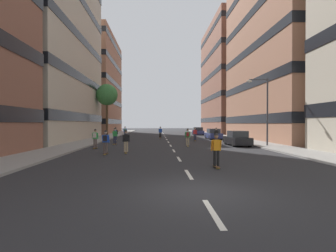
{
  "coord_description": "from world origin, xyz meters",
  "views": [
    {
      "loc": [
        -1.43,
        -8.52,
        2.28
      ],
      "look_at": [
        0.0,
        24.16,
        1.95
      ],
      "focal_mm": 27.77,
      "sensor_mm": 36.0,
      "label": 1
    }
  ],
  "objects_px": {
    "parked_car_near": "(198,131)",
    "skater_4": "(106,141)",
    "parked_car_far": "(237,139)",
    "skater_2": "(216,149)",
    "skater_0": "(126,140)",
    "skater_1": "(160,132)",
    "skater_8": "(125,131)",
    "skater_3": "(216,134)",
    "skater_7": "(95,137)",
    "skater_10": "(188,136)",
    "street_tree_near": "(107,95)",
    "streetlamp_right": "(264,104)",
    "parked_car_mid": "(213,134)",
    "skater_5": "(115,135)",
    "skater_6": "(116,133)",
    "skater_9": "(195,133)"
  },
  "relations": [
    {
      "from": "skater_5",
      "to": "parked_car_near",
      "type": "bearing_deg",
      "value": 61.31
    },
    {
      "from": "skater_2",
      "to": "skater_1",
      "type": "bearing_deg",
      "value": 95.22
    },
    {
      "from": "skater_0",
      "to": "street_tree_near",
      "type": "bearing_deg",
      "value": 104.1
    },
    {
      "from": "parked_car_far",
      "to": "skater_9",
      "type": "xyz_separation_m",
      "value": [
        -3.25,
        7.4,
        0.29
      ]
    },
    {
      "from": "skater_4",
      "to": "skater_5",
      "type": "relative_size",
      "value": 1.0
    },
    {
      "from": "skater_3",
      "to": "skater_5",
      "type": "xyz_separation_m",
      "value": [
        -11.56,
        -2.19,
        0.0
      ]
    },
    {
      "from": "parked_car_near",
      "to": "skater_7",
      "type": "height_order",
      "value": "skater_7"
    },
    {
      "from": "skater_3",
      "to": "skater_6",
      "type": "xyz_separation_m",
      "value": [
        -12.37,
        3.6,
        0.03
      ]
    },
    {
      "from": "parked_car_mid",
      "to": "skater_9",
      "type": "distance_m",
      "value": 5.02
    },
    {
      "from": "parked_car_far",
      "to": "skater_3",
      "type": "bearing_deg",
      "value": 106.19
    },
    {
      "from": "street_tree_near",
      "to": "skater_5",
      "type": "xyz_separation_m",
      "value": [
        3.73,
        -15.28,
        -6.0
      ]
    },
    {
      "from": "parked_car_far",
      "to": "skater_9",
      "type": "relative_size",
      "value": 2.47
    },
    {
      "from": "parked_car_near",
      "to": "skater_4",
      "type": "distance_m",
      "value": 34.54
    },
    {
      "from": "skater_4",
      "to": "skater_10",
      "type": "distance_m",
      "value": 9.51
    },
    {
      "from": "skater_8",
      "to": "skater_1",
      "type": "bearing_deg",
      "value": -29.04
    },
    {
      "from": "parked_car_near",
      "to": "parked_car_mid",
      "type": "xyz_separation_m",
      "value": [
        0.0,
        -14.08,
        0.0
      ]
    },
    {
      "from": "skater_4",
      "to": "parked_car_near",
      "type": "bearing_deg",
      "value": 69.7
    },
    {
      "from": "parked_car_near",
      "to": "parked_car_far",
      "type": "bearing_deg",
      "value": -90.0
    },
    {
      "from": "skater_1",
      "to": "skater_8",
      "type": "height_order",
      "value": "same"
    },
    {
      "from": "street_tree_near",
      "to": "streetlamp_right",
      "type": "relative_size",
      "value": 1.33
    },
    {
      "from": "streetlamp_right",
      "to": "skater_8",
      "type": "xyz_separation_m",
      "value": [
        -15.68,
        18.75,
        -3.12
      ]
    },
    {
      "from": "skater_9",
      "to": "skater_10",
      "type": "relative_size",
      "value": 1.0
    },
    {
      "from": "skater_10",
      "to": "skater_5",
      "type": "bearing_deg",
      "value": 162.21
    },
    {
      "from": "skater_1",
      "to": "skater_3",
      "type": "bearing_deg",
      "value": -56.89
    },
    {
      "from": "skater_2",
      "to": "skater_4",
      "type": "relative_size",
      "value": 1.0
    },
    {
      "from": "skater_7",
      "to": "skater_8",
      "type": "xyz_separation_m",
      "value": [
        0.28,
        19.92,
        0.0
      ]
    },
    {
      "from": "skater_7",
      "to": "skater_1",
      "type": "bearing_deg",
      "value": 69.85
    },
    {
      "from": "skater_3",
      "to": "street_tree_near",
      "type": "bearing_deg",
      "value": 139.43
    },
    {
      "from": "parked_car_near",
      "to": "parked_car_far",
      "type": "distance_m",
      "value": 25.29
    },
    {
      "from": "parked_car_far",
      "to": "skater_7",
      "type": "distance_m",
      "value": 14.04
    },
    {
      "from": "skater_4",
      "to": "skater_0",
      "type": "bearing_deg",
      "value": 31.83
    },
    {
      "from": "skater_7",
      "to": "skater_10",
      "type": "height_order",
      "value": "same"
    },
    {
      "from": "skater_0",
      "to": "skater_1",
      "type": "distance_m",
      "value": 20.54
    },
    {
      "from": "skater_10",
      "to": "skater_4",
      "type": "bearing_deg",
      "value": -135.85
    },
    {
      "from": "parked_car_near",
      "to": "skater_6",
      "type": "distance_m",
      "value": 22.18
    },
    {
      "from": "parked_car_far",
      "to": "skater_3",
      "type": "height_order",
      "value": "skater_3"
    },
    {
      "from": "skater_9",
      "to": "skater_0",
      "type": "bearing_deg",
      "value": -118.29
    },
    {
      "from": "skater_0",
      "to": "skater_7",
      "type": "relative_size",
      "value": 1.0
    },
    {
      "from": "parked_car_far",
      "to": "skater_2",
      "type": "distance_m",
      "value": 14.08
    },
    {
      "from": "skater_7",
      "to": "parked_car_mid",
      "type": "bearing_deg",
      "value": 45.0
    },
    {
      "from": "skater_1",
      "to": "skater_8",
      "type": "distance_m",
      "value": 6.68
    },
    {
      "from": "skater_5",
      "to": "skater_6",
      "type": "height_order",
      "value": "same"
    },
    {
      "from": "skater_4",
      "to": "skater_7",
      "type": "relative_size",
      "value": 1.0
    },
    {
      "from": "skater_4",
      "to": "skater_9",
      "type": "distance_m",
      "value": 16.93
    },
    {
      "from": "skater_8",
      "to": "streetlamp_right",
      "type": "bearing_deg",
      "value": -50.1
    },
    {
      "from": "streetlamp_right",
      "to": "skater_7",
      "type": "xyz_separation_m",
      "value": [
        -15.96,
        -1.17,
        -3.12
      ]
    },
    {
      "from": "parked_car_mid",
      "to": "parked_car_near",
      "type": "bearing_deg",
      "value": 90.0
    },
    {
      "from": "skater_5",
      "to": "street_tree_near",
      "type": "bearing_deg",
      "value": 103.72
    },
    {
      "from": "skater_4",
      "to": "skater_7",
      "type": "distance_m",
      "value": 4.87
    },
    {
      "from": "parked_car_far",
      "to": "skater_10",
      "type": "relative_size",
      "value": 2.47
    }
  ]
}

